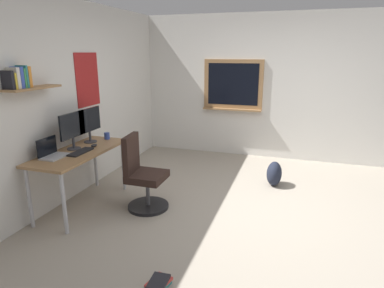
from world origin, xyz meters
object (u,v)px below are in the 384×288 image
(laptop, at_px, (52,152))
(office_chair, at_px, (142,177))
(desk, at_px, (80,157))
(coffee_mug, at_px, (107,136))
(monitor_primary, at_px, (73,128))
(backpack, at_px, (274,174))
(book_stack_on_floor, at_px, (158,283))
(monitor_secondary, at_px, (89,123))
(computer_mouse, at_px, (94,145))
(keyboard, at_px, (81,152))

(laptop, bearing_deg, office_chair, -60.17)
(desk, bearing_deg, laptop, 155.84)
(desk, distance_m, coffee_mug, 0.61)
(monitor_primary, relative_size, backpack, 1.27)
(book_stack_on_floor, bearing_deg, monitor_secondary, 47.01)
(book_stack_on_floor, bearing_deg, coffee_mug, 41.11)
(desk, relative_size, computer_mouse, 13.48)
(laptop, bearing_deg, computer_mouse, -22.18)
(computer_mouse, distance_m, book_stack_on_floor, 2.12)
(desk, height_order, office_chair, office_chair)
(keyboard, xyz_separation_m, backpack, (1.53, -2.21, -0.57))
(monitor_secondary, distance_m, backpack, 2.74)
(computer_mouse, distance_m, coffee_mug, 0.40)
(computer_mouse, bearing_deg, keyboard, 180.00)
(office_chair, height_order, monitor_primary, monitor_primary)
(desk, xyz_separation_m, backpack, (1.46, -2.29, -0.48))
(desk, relative_size, keyboard, 3.79)
(desk, distance_m, office_chair, 0.82)
(desk, bearing_deg, backpack, -57.46)
(monitor_secondary, height_order, keyboard, monitor_secondary)
(office_chair, bearing_deg, monitor_primary, 100.86)
(office_chair, bearing_deg, keyboard, 111.47)
(backpack, distance_m, book_stack_on_floor, 2.70)
(laptop, height_order, computer_mouse, laptop)
(monitor_secondary, bearing_deg, laptop, 176.06)
(backpack, bearing_deg, laptop, 126.16)
(keyboard, bearing_deg, monitor_primary, 57.65)
(backpack, bearing_deg, monitor_primary, 120.89)
(monitor_primary, bearing_deg, laptop, 172.17)
(monitor_primary, xyz_separation_m, monitor_secondary, (0.35, 0.00, 0.00))
(laptop, bearing_deg, keyboard, -41.13)
(office_chair, xyz_separation_m, coffee_mug, (0.40, 0.73, 0.39))
(office_chair, distance_m, monitor_primary, 1.06)
(computer_mouse, bearing_deg, desk, 160.88)
(backpack, bearing_deg, book_stack_on_floor, 163.88)
(monitor_primary, bearing_deg, keyboard, -122.35)
(desk, bearing_deg, coffee_mug, -2.17)
(laptop, distance_m, computer_mouse, 0.57)
(monitor_secondary, bearing_deg, book_stack_on_floor, -132.99)
(office_chair, relative_size, book_stack_on_floor, 3.80)
(desk, xyz_separation_m, monitor_secondary, (0.39, 0.09, 0.35))
(coffee_mug, xyz_separation_m, book_stack_on_floor, (-1.73, -1.51, -0.75))
(laptop, xyz_separation_m, monitor_secondary, (0.70, -0.05, 0.22))
(laptop, height_order, backpack, laptop)
(office_chair, relative_size, laptop, 3.06)
(keyboard, bearing_deg, office_chair, -68.53)
(computer_mouse, bearing_deg, book_stack_on_floor, -132.55)
(book_stack_on_floor, bearing_deg, office_chair, 30.50)
(book_stack_on_floor, bearing_deg, computer_mouse, 47.45)
(monitor_primary, relative_size, keyboard, 1.25)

